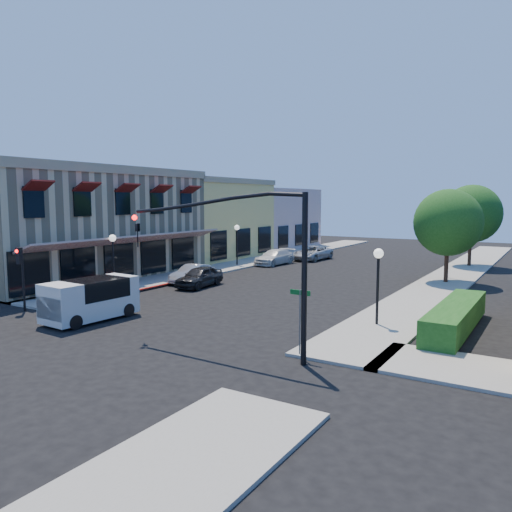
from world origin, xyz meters
The scene contains 22 objects.
ground centered at (0.00, 0.00, 0.00)m, with size 120.00×120.00×0.00m, color black.
sidewalk_left centered at (-8.75, 27.00, 0.06)m, with size 3.50×50.00×0.12m, color gray.
sidewalk_right centered at (8.75, 27.00, 0.06)m, with size 3.50×50.00×0.12m, color gray.
curb_red_strip centered at (-6.90, 8.00, 0.00)m, with size 0.25×10.00×0.06m, color maroon.
corner_brick_building centered at (-15.45, 11.00, 4.01)m, with size 11.77×18.20×8.10m.
yellow_stucco_building centered at (-15.50, 26.00, 3.80)m, with size 10.00×12.00×7.60m, color #E6D267.
pink_stucco_building centered at (-15.50, 38.00, 3.50)m, with size 10.00×12.00×7.00m, color #BE958F.
hedge centered at (11.70, 9.00, 0.00)m, with size 1.40×8.00×1.10m, color #184714.
street_tree_a centered at (8.80, 22.00, 4.19)m, with size 4.56×4.56×6.48m.
street_tree_b centered at (8.80, 32.00, 4.54)m, with size 4.94×4.94×7.02m.
signal_mast_arm centered at (5.86, 1.50, 4.09)m, with size 8.01×0.39×6.00m.
secondary_signal centered at (-8.00, 1.41, 2.32)m, with size 0.28×0.42×3.32m.
street_name_sign centered at (7.50, 2.20, 1.70)m, with size 0.80×0.06×2.50m.
lamppost_left_near centered at (-8.50, 8.00, 2.74)m, with size 0.44×0.44×3.57m.
lamppost_left_far centered at (-8.50, 22.00, 2.74)m, with size 0.44×0.44×3.57m.
lamppost_right_near centered at (8.50, 8.00, 2.74)m, with size 0.44×0.44×3.57m.
lamppost_right_far centered at (8.50, 24.00, 2.74)m, with size 0.44×0.44×3.57m.
white_van centered at (-3.53, 1.95, 1.13)m, with size 2.16×4.52×1.96m.
parked_car_a centered at (-4.80, 12.00, 0.68)m, with size 1.61×4.00×1.36m, color black.
parked_car_b centered at (-6.20, 13.00, 0.64)m, with size 1.35×3.86×1.27m, color #A9ABAE.
parked_car_c centered at (-6.20, 24.53, 0.66)m, with size 1.86×4.58×1.33m, color silver.
parked_car_d centered at (-4.80, 29.48, 0.68)m, with size 2.25×4.88×1.36m, color #AAACAF.
Camera 1 is at (15.45, -13.77, 5.74)m, focal length 35.00 mm.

